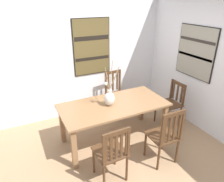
# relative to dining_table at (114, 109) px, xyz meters

# --- Properties ---
(ground_plane) EXTENTS (6.40, 6.40, 0.03)m
(ground_plane) POSITION_rel_dining_table_xyz_m (-0.05, -0.53, -0.66)
(ground_plane) COLOR #A37F5B
(wall_back) EXTENTS (6.40, 0.12, 2.70)m
(wall_back) POSITION_rel_dining_table_xyz_m (-0.05, 1.33, 0.71)
(wall_back) COLOR silver
(wall_back) RESTS_ON ground_plane
(wall_side) EXTENTS (0.12, 6.40, 2.70)m
(wall_side) POSITION_rel_dining_table_xyz_m (1.81, -0.53, 0.71)
(wall_side) COLOR silver
(wall_side) RESTS_ON ground_plane
(dining_table) EXTENTS (1.88, 0.90, 0.75)m
(dining_table) POSITION_rel_dining_table_xyz_m (0.00, 0.00, 0.00)
(dining_table) COLOR #8E6642
(dining_table) RESTS_ON ground_plane
(centerpiece_vase) EXTENTS (0.32, 0.20, 0.78)m
(centerpiece_vase) POSITION_rel_dining_table_xyz_m (-0.09, 0.00, 0.25)
(centerpiece_vase) COLOR silver
(centerpiece_vase) RESTS_ON dining_table
(chair_0) EXTENTS (0.43, 0.43, 0.99)m
(chair_0) POSITION_rel_dining_table_xyz_m (0.45, -0.87, -0.13)
(chair_0) COLOR #4C301C
(chair_0) RESTS_ON ground_plane
(chair_1) EXTENTS (0.45, 0.45, 0.98)m
(chair_1) POSITION_rel_dining_table_xyz_m (0.49, 0.87, -0.14)
(chair_1) COLOR #4C301C
(chair_1) RESTS_ON ground_plane
(chair_2) EXTENTS (0.42, 0.42, 0.91)m
(chair_2) POSITION_rel_dining_table_xyz_m (1.31, -0.02, -0.16)
(chair_2) COLOR #4C301C
(chair_2) RESTS_ON ground_plane
(chair_3) EXTENTS (0.43, 0.43, 0.94)m
(chair_3) POSITION_rel_dining_table_xyz_m (-0.45, -0.83, -0.14)
(chair_3) COLOR #4C301C
(chair_3) RESTS_ON ground_plane
(painting_on_back_wall) EXTENTS (0.82, 0.05, 1.19)m
(painting_on_back_wall) POSITION_rel_dining_table_xyz_m (0.11, 1.27, 0.85)
(painting_on_back_wall) COLOR black
(painting_on_side_wall) EXTENTS (0.05, 0.89, 0.99)m
(painting_on_side_wall) POSITION_rel_dining_table_xyz_m (1.74, -0.05, 0.85)
(painting_on_side_wall) COLOR black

